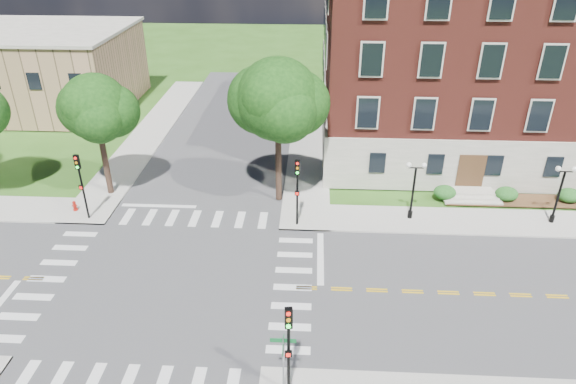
{
  "coord_description": "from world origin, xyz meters",
  "views": [
    {
      "loc": [
        8.18,
        -23.15,
        18.76
      ],
      "look_at": [
        6.64,
        5.56,
        3.2
      ],
      "focal_mm": 32.0,
      "sensor_mm": 36.0,
      "label": 1
    }
  ],
  "objects_px": {
    "traffic_signal_ne": "(297,184)",
    "twin_lamp_west": "(414,187)",
    "traffic_signal_nw": "(81,179)",
    "traffic_signal_se": "(289,341)",
    "twin_lamp_east": "(560,191)",
    "street_sign_pole": "(283,355)",
    "fire_hydrant": "(75,206)"
  },
  "relations": [
    {
      "from": "twin_lamp_west",
      "to": "twin_lamp_east",
      "type": "bearing_deg",
      "value": -0.27
    },
    {
      "from": "traffic_signal_se",
      "to": "twin_lamp_east",
      "type": "bearing_deg",
      "value": 41.43
    },
    {
      "from": "street_sign_pole",
      "to": "traffic_signal_se",
      "type": "bearing_deg",
      "value": -18.23
    },
    {
      "from": "traffic_signal_se",
      "to": "traffic_signal_ne",
      "type": "height_order",
      "value": "same"
    },
    {
      "from": "traffic_signal_nw",
      "to": "street_sign_pole",
      "type": "bearing_deg",
      "value": -44.07
    },
    {
      "from": "twin_lamp_west",
      "to": "traffic_signal_se",
      "type": "bearing_deg",
      "value": -116.58
    },
    {
      "from": "traffic_signal_ne",
      "to": "traffic_signal_nw",
      "type": "bearing_deg",
      "value": 179.82
    },
    {
      "from": "traffic_signal_se",
      "to": "traffic_signal_nw",
      "type": "bearing_deg",
      "value": 136.22
    },
    {
      "from": "twin_lamp_east",
      "to": "street_sign_pole",
      "type": "xyz_separation_m",
      "value": [
        -17.57,
        -15.24,
        -0.21
      ]
    },
    {
      "from": "traffic_signal_se",
      "to": "traffic_signal_ne",
      "type": "relative_size",
      "value": 1.0
    },
    {
      "from": "traffic_signal_ne",
      "to": "twin_lamp_west",
      "type": "xyz_separation_m",
      "value": [
        7.85,
        1.29,
        -0.66
      ]
    },
    {
      "from": "twin_lamp_west",
      "to": "traffic_signal_ne",
      "type": "bearing_deg",
      "value": -170.66
    },
    {
      "from": "traffic_signal_se",
      "to": "twin_lamp_east",
      "type": "relative_size",
      "value": 1.13
    },
    {
      "from": "traffic_signal_se",
      "to": "traffic_signal_nw",
      "type": "height_order",
      "value": "same"
    },
    {
      "from": "traffic_signal_ne",
      "to": "traffic_signal_nw",
      "type": "height_order",
      "value": "same"
    },
    {
      "from": "traffic_signal_nw",
      "to": "twin_lamp_east",
      "type": "relative_size",
      "value": 1.13
    },
    {
      "from": "traffic_signal_nw",
      "to": "traffic_signal_se",
      "type": "bearing_deg",
      "value": -43.78
    },
    {
      "from": "twin_lamp_east",
      "to": "fire_hydrant",
      "type": "distance_m",
      "value": 33.51
    },
    {
      "from": "traffic_signal_ne",
      "to": "fire_hydrant",
      "type": "distance_m",
      "value": 16.19
    },
    {
      "from": "twin_lamp_west",
      "to": "twin_lamp_east",
      "type": "relative_size",
      "value": 1.0
    },
    {
      "from": "twin_lamp_west",
      "to": "traffic_signal_nw",
      "type": "bearing_deg",
      "value": -176.82
    },
    {
      "from": "traffic_signal_ne",
      "to": "street_sign_pole",
      "type": "xyz_separation_m",
      "value": [
        -0.06,
        -13.99,
        -0.88
      ]
    },
    {
      "from": "street_sign_pole",
      "to": "twin_lamp_east",
      "type": "bearing_deg",
      "value": 40.93
    },
    {
      "from": "traffic_signal_ne",
      "to": "twin_lamp_west",
      "type": "relative_size",
      "value": 1.13
    },
    {
      "from": "twin_lamp_east",
      "to": "fire_hydrant",
      "type": "bearing_deg",
      "value": -179.61
    },
    {
      "from": "twin_lamp_west",
      "to": "fire_hydrant",
      "type": "distance_m",
      "value": 23.87
    },
    {
      "from": "traffic_signal_se",
      "to": "fire_hydrant",
      "type": "bearing_deg",
      "value": 136.85
    },
    {
      "from": "traffic_signal_nw",
      "to": "twin_lamp_west",
      "type": "bearing_deg",
      "value": 3.18
    },
    {
      "from": "street_sign_pole",
      "to": "fire_hydrant",
      "type": "relative_size",
      "value": 4.13
    },
    {
      "from": "traffic_signal_nw",
      "to": "twin_lamp_west",
      "type": "relative_size",
      "value": 1.13
    },
    {
      "from": "twin_lamp_west",
      "to": "street_sign_pole",
      "type": "relative_size",
      "value": 1.36
    },
    {
      "from": "traffic_signal_se",
      "to": "twin_lamp_east",
      "type": "height_order",
      "value": "traffic_signal_se"
    }
  ]
}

